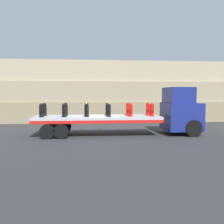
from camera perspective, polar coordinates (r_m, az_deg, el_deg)
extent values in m
plane|color=#2D2D30|center=(17.02, -3.33, -5.29)|extent=(120.00, 120.00, 0.00)
cube|color=gray|center=(25.34, -3.94, 0.10)|extent=(60.00, 3.00, 2.01)
cube|color=tan|center=(25.42, -3.97, 4.65)|extent=(60.00, 3.00, 2.01)
cube|color=tan|center=(25.67, -3.99, 9.14)|extent=(60.00, 3.00, 2.01)
cube|color=navy|center=(18.00, 15.49, -0.94)|extent=(2.31, 2.57, 1.87)
cube|color=navy|center=(17.86, 14.88, 3.75)|extent=(1.61, 2.36, 1.06)
cube|color=black|center=(18.21, 17.38, 0.26)|extent=(0.92, 2.26, 1.05)
cylinder|color=black|center=(17.10, 18.15, -3.57)|extent=(1.11, 0.28, 1.11)
cylinder|color=black|center=(19.35, 15.30, -2.63)|extent=(1.11, 0.28, 1.11)
cube|color=#B2B2B7|center=(16.87, -3.35, -1.20)|extent=(8.40, 2.53, 0.17)
cube|color=red|center=(15.66, -3.21, -2.28)|extent=(8.40, 0.08, 0.20)
cube|color=red|center=(18.10, -3.47, -1.42)|extent=(8.40, 0.08, 0.20)
cylinder|color=black|center=(15.89, -11.58, -4.36)|extent=(0.92, 0.30, 0.92)
cylinder|color=black|center=(18.19, -10.76, -3.28)|extent=(0.92, 0.30, 0.92)
cylinder|color=black|center=(16.01, -14.58, -4.35)|extent=(0.92, 0.30, 0.92)
cylinder|color=black|center=(18.29, -13.38, -3.28)|extent=(0.92, 0.30, 0.92)
cylinder|color=black|center=(16.58, -15.82, -1.09)|extent=(0.35, 0.35, 0.03)
cylinder|color=black|center=(16.56, -15.84, 0.05)|extent=(0.28, 0.28, 0.69)
sphere|color=black|center=(16.54, -15.87, 1.45)|extent=(0.26, 0.26, 0.26)
cylinder|color=black|center=(16.34, -15.99, 0.29)|extent=(0.13, 0.15, 0.13)
cylinder|color=black|center=(16.76, -15.71, 0.39)|extent=(0.13, 0.15, 0.13)
cylinder|color=black|center=(17.68, -15.15, -0.77)|extent=(0.35, 0.35, 0.03)
cylinder|color=black|center=(17.65, -15.17, 0.31)|extent=(0.28, 0.28, 0.69)
sphere|color=black|center=(17.63, -15.20, 1.62)|extent=(0.26, 0.26, 0.26)
cylinder|color=black|center=(17.43, -15.30, 0.53)|extent=(0.13, 0.15, 0.13)
cylinder|color=black|center=(17.86, -15.05, 0.62)|extent=(0.13, 0.15, 0.13)
cylinder|color=black|center=(16.38, -10.86, -1.08)|extent=(0.35, 0.35, 0.03)
cylinder|color=black|center=(16.35, -10.88, 0.08)|extent=(0.28, 0.28, 0.69)
sphere|color=black|center=(16.33, -10.90, 1.50)|extent=(0.26, 0.26, 0.26)
cylinder|color=black|center=(16.13, -10.96, 0.32)|extent=(0.13, 0.15, 0.13)
cylinder|color=black|center=(16.56, -10.81, 0.42)|extent=(0.13, 0.15, 0.13)
cylinder|color=black|center=(17.48, -10.50, -0.74)|extent=(0.35, 0.35, 0.03)
cylinder|color=black|center=(17.46, -10.51, 0.34)|extent=(0.28, 0.28, 0.69)
sphere|color=black|center=(17.44, -10.53, 1.67)|extent=(0.26, 0.26, 0.26)
cylinder|color=black|center=(17.24, -10.58, 0.57)|extent=(0.13, 0.15, 0.13)
cylinder|color=black|center=(17.67, -10.45, 0.66)|extent=(0.13, 0.15, 0.13)
cylinder|color=black|center=(16.30, -5.82, -1.05)|extent=(0.35, 0.35, 0.03)
cylinder|color=black|center=(16.27, -5.83, 0.11)|extent=(0.28, 0.28, 0.69)
sphere|color=black|center=(16.25, -5.84, 1.54)|extent=(0.26, 0.26, 0.26)
cylinder|color=black|center=(16.05, -5.84, 0.36)|extent=(0.13, 0.15, 0.13)
cylinder|color=black|center=(16.48, -5.82, 0.46)|extent=(0.13, 0.15, 0.13)
cylinder|color=black|center=(17.41, -5.78, -0.72)|extent=(0.35, 0.35, 0.03)
cylinder|color=black|center=(17.38, -5.78, 0.37)|extent=(0.28, 0.28, 0.69)
sphere|color=black|center=(17.36, -5.79, 1.71)|extent=(0.26, 0.26, 0.26)
cylinder|color=black|center=(17.16, -5.79, 0.60)|extent=(0.13, 0.15, 0.13)
cylinder|color=black|center=(17.59, -5.78, 0.69)|extent=(0.13, 0.15, 0.13)
cylinder|color=black|center=(16.34, -0.77, -1.01)|extent=(0.35, 0.35, 0.03)
cylinder|color=black|center=(16.31, -0.77, 0.15)|extent=(0.28, 0.28, 0.69)
sphere|color=black|center=(16.29, -0.77, 1.57)|extent=(0.26, 0.26, 0.26)
cylinder|color=black|center=(16.09, -0.71, 0.39)|extent=(0.13, 0.15, 0.13)
cylinder|color=black|center=(16.52, -0.82, 0.49)|extent=(0.13, 0.15, 0.13)
cylinder|color=black|center=(17.45, -1.04, -0.69)|extent=(0.35, 0.35, 0.03)
cylinder|color=black|center=(17.42, -1.04, 0.40)|extent=(0.28, 0.28, 0.69)
sphere|color=black|center=(17.40, -1.05, 1.74)|extent=(0.26, 0.26, 0.26)
cylinder|color=black|center=(17.20, -0.99, 0.63)|extent=(0.13, 0.15, 0.13)
cylinder|color=black|center=(17.63, -1.10, 0.72)|extent=(0.13, 0.15, 0.13)
cylinder|color=red|center=(16.51, 4.22, -0.97)|extent=(0.35, 0.35, 0.03)
cylinder|color=red|center=(16.48, 4.23, 0.18)|extent=(0.28, 0.28, 0.69)
sphere|color=red|center=(16.46, 4.23, 1.59)|extent=(0.26, 0.26, 0.26)
cylinder|color=red|center=(16.27, 4.35, 0.42)|extent=(0.13, 0.15, 0.13)
cylinder|color=red|center=(16.69, 4.11, 0.51)|extent=(0.13, 0.15, 0.13)
cylinder|color=red|center=(17.61, 3.63, -0.65)|extent=(0.35, 0.35, 0.03)
cylinder|color=red|center=(17.58, 3.64, 0.43)|extent=(0.28, 0.28, 0.69)
sphere|color=red|center=(17.56, 3.65, 1.75)|extent=(0.26, 0.26, 0.26)
cylinder|color=red|center=(17.36, 3.75, 0.66)|extent=(0.13, 0.15, 0.13)
cylinder|color=red|center=(17.79, 3.54, 0.74)|extent=(0.13, 0.15, 0.13)
cylinder|color=red|center=(16.80, 9.07, -0.92)|extent=(0.35, 0.35, 0.03)
cylinder|color=red|center=(16.78, 9.08, 0.21)|extent=(0.28, 0.28, 0.69)
sphere|color=red|center=(16.76, 9.10, 1.59)|extent=(0.26, 0.26, 0.26)
cylinder|color=red|center=(16.56, 9.27, 0.44)|extent=(0.13, 0.15, 0.13)
cylinder|color=red|center=(16.98, 8.91, 0.54)|extent=(0.13, 0.15, 0.13)
cylinder|color=red|center=(17.88, 8.20, -0.61)|extent=(0.35, 0.35, 0.03)
cylinder|color=red|center=(17.86, 8.21, 0.45)|extent=(0.28, 0.28, 0.69)
sphere|color=red|center=(17.84, 8.22, 1.75)|extent=(0.26, 0.26, 0.26)
cylinder|color=red|center=(17.64, 8.37, 0.68)|extent=(0.13, 0.15, 0.13)
cylinder|color=red|center=(18.06, 8.05, 0.76)|extent=(0.13, 0.15, 0.13)
cube|color=yellow|center=(16.80, -5.82, 2.10)|extent=(0.05, 2.73, 0.01)
cube|color=yellow|center=(16.84, -0.91, 2.13)|extent=(0.05, 2.73, 0.01)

